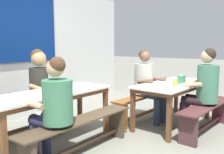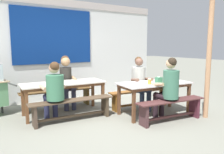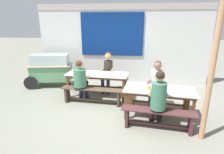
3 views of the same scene
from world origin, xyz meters
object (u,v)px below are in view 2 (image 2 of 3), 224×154
Objects in this scene: dining_table_near at (154,86)px; person_left_back_turned at (54,88)px; person_center_facing at (67,78)px; tissue_box at (159,80)px; soup_bowl at (61,81)px; person_right_near_table at (140,80)px; person_near_front at (168,86)px; condiment_jar at (150,82)px; dining_table_far at (64,86)px; bench_near_back at (140,96)px; bench_near_front at (171,107)px; bench_far_front at (72,107)px; wooden_support_post at (209,58)px; bench_far_back at (57,96)px.

person_left_back_turned reaches higher than dining_table_near.
person_center_facing is 2.23m from tissue_box.
soup_bowl is at bearing 145.45° from dining_table_near.
person_right_near_table reaches higher than tissue_box.
person_near_front reaches higher than condiment_jar.
person_left_back_turned is (-0.38, -0.47, 0.05)m from dining_table_far.
bench_near_back and bench_near_front have the same top height.
tissue_box is at bearing -36.77° from soup_bowl.
person_center_facing reaches higher than condiment_jar.
tissue_box reaches higher than bench_far_front.
person_near_front is (1.61, -1.61, 0.08)m from dining_table_far.
wooden_support_post is (2.46, -1.91, 0.63)m from dining_table_far.
wooden_support_post is (2.20, -2.37, 0.54)m from person_center_facing.
person_left_back_turned is at bearing 162.71° from dining_table_near.
bench_near_front is at bearing -100.66° from tissue_box.
dining_table_far is 0.66m from bench_far_front.
bench_far_back is at bearing 128.21° from condiment_jar.
person_near_front is (-0.02, 0.07, 0.44)m from bench_near_front.
wooden_support_post reaches higher than person_center_facing.
condiment_jar is (1.82, -0.75, 0.08)m from person_left_back_turned.
dining_table_far is 1.80m from person_right_near_table.
bench_far_back and bench_far_front have the same top height.
person_center_facing is (0.22, -0.09, 0.45)m from bench_far_back.
wooden_support_post reaches higher than bench_near_back.
bench_far_back is 1.40× the size of person_center_facing.
bench_near_back is 1.80m from wooden_support_post.
wooden_support_post reaches higher than bench_far_back.
soup_bowl is (-0.30, -0.39, 0.01)m from person_center_facing.
person_right_near_table is 0.61m from tissue_box.
bench_near_front is 1.13m from person_right_near_table.
person_near_front is at bearing -98.34° from bench_near_back.
dining_table_near is at bearing 23.19° from condiment_jar.
dining_table_near is 1.37× the size of person_left_back_turned.
wooden_support_post reaches higher than dining_table_far.
wooden_support_post is (2.50, -1.98, 0.53)m from soup_bowl.
wooden_support_post is at bearing -62.48° from bench_near_back.
bench_far_front is 0.78m from soup_bowl.
wooden_support_post is (2.84, -1.43, 0.58)m from person_left_back_turned.
person_left_back_turned is at bearing 175.85° from person_right_near_table.
person_center_facing is (-1.43, 1.59, 0.10)m from dining_table_near.
person_left_back_turned is 9.43× the size of soup_bowl.
dining_table_far is at bearing 51.52° from person_left_back_turned.
soup_bowl reaches higher than bench_near_back.
wooden_support_post is (0.77, -0.79, 0.63)m from dining_table_near.
person_right_near_table is at bearing -2.16° from bench_far_front.
dining_table_far is 0.61m from person_left_back_turned.
dining_table_near is at bearing 83.07° from bench_near_front.
soup_bowl reaches higher than bench_far_back.
person_center_facing is at bearing 145.56° from bench_near_back.
dining_table_near is 0.50m from person_right_near_table.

